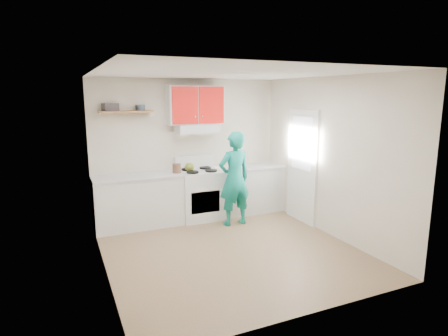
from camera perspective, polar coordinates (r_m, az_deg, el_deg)
name	(u,v)px	position (r m, az deg, el deg)	size (l,w,h in m)	color
floor	(230,249)	(5.84, 0.86, -12.23)	(3.80, 3.80, 0.00)	brown
ceiling	(230,73)	(5.37, 0.95, 14.17)	(3.60, 3.80, 0.04)	white
back_wall	(188,148)	(7.20, -5.46, 2.96)	(3.60, 0.04, 2.60)	beige
front_wall	(310,197)	(3.86, 12.87, -4.35)	(3.60, 0.04, 2.60)	beige
left_wall	(100,176)	(4.99, -18.21, -1.15)	(0.04, 3.80, 2.60)	beige
right_wall	(329,157)	(6.41, 15.66, 1.60)	(0.04, 3.80, 2.60)	beige
door	(302,166)	(6.99, 11.76, 0.24)	(0.05, 0.85, 2.05)	white
door_glass	(302,143)	(6.91, 11.71, 3.69)	(0.01, 0.55, 0.95)	white
counter_left	(138,202)	(6.84, -12.84, -5.00)	(1.52, 0.60, 0.90)	silver
counter_right	(248,189)	(7.54, 3.65, -3.25)	(1.32, 0.60, 0.90)	silver
stove	(199,195)	(7.10, -3.74, -4.05)	(0.76, 0.65, 0.92)	white
range_hood	(197,128)	(6.98, -4.16, 5.99)	(0.76, 0.44, 0.15)	silver
upper_cabinets	(195,105)	(7.01, -4.37, 9.48)	(1.02, 0.33, 0.70)	red
shelf	(126,112)	(6.71, -14.60, 8.24)	(0.90, 0.30, 0.04)	brown
books	(110,107)	(6.71, -16.84, 8.82)	(0.25, 0.18, 0.13)	#3A3335
tin	(140,108)	(6.77, -12.56, 8.92)	(0.16, 0.16, 0.10)	#333D4C
kettle	(190,167)	(6.95, -5.19, 0.16)	(0.19, 0.19, 0.16)	olive
crock	(177,169)	(6.83, -7.17, -0.15)	(0.15, 0.15, 0.18)	#543524
cutting_board	(246,167)	(7.40, 3.38, 0.14)	(0.31, 0.23, 0.02)	olive
silicone_mat	(260,167)	(7.51, 5.53, 0.21)	(0.32, 0.27, 0.01)	red
person	(234,179)	(6.67, 1.58, -1.65)	(0.61, 0.40, 1.68)	#0D7969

